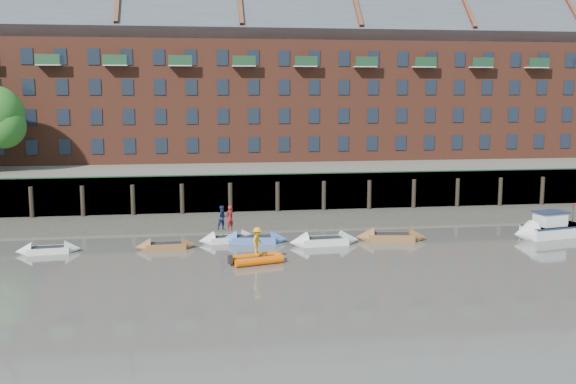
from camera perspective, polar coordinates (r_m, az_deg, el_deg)
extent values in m
plane|color=#56514A|center=(35.96, 0.44, -7.91)|extent=(220.00, 220.00, 0.00)
cube|color=#3D382F|center=(53.34, -2.50, -2.49)|extent=(110.00, 8.00, 0.50)
cube|color=#4C4336|center=(50.02, -2.10, -3.23)|extent=(110.00, 1.60, 0.10)
cube|color=#2D2A26|center=(57.38, -2.95, -0.09)|extent=(110.00, 0.80, 3.20)
cylinder|color=black|center=(57.97, -20.90, -0.86)|extent=(0.36, 0.36, 2.60)
cylinder|color=black|center=(57.22, -16.99, -0.79)|extent=(0.36, 0.36, 2.60)
cylinder|color=black|center=(56.75, -13.00, -0.71)|extent=(0.36, 0.36, 2.60)
cylinder|color=black|center=(56.55, -8.95, -0.62)|extent=(0.36, 0.36, 2.60)
cylinder|color=black|center=(56.64, -4.91, -0.54)|extent=(0.36, 0.36, 2.60)
cylinder|color=black|center=(57.01, -0.89, -0.45)|extent=(0.36, 0.36, 2.60)
cylinder|color=black|center=(57.65, 3.06, -0.36)|extent=(0.36, 0.36, 2.60)
cylinder|color=black|center=(58.57, 6.90, -0.27)|extent=(0.36, 0.36, 2.60)
cylinder|color=black|center=(59.73, 10.60, -0.18)|extent=(0.36, 0.36, 2.60)
cylinder|color=black|center=(61.14, 14.15, -0.10)|extent=(0.36, 0.36, 2.60)
cylinder|color=black|center=(62.77, 17.53, -0.02)|extent=(0.36, 0.36, 2.60)
cylinder|color=black|center=(64.60, 20.73, 0.06)|extent=(0.36, 0.36, 2.60)
cube|color=#264C2D|center=(56.86, -2.94, 1.50)|extent=(110.00, 0.06, 0.10)
cube|color=#5E594D|center=(70.81, -3.98, 1.53)|extent=(110.00, 28.00, 3.20)
cube|color=brown|center=(71.30, -4.11, 7.70)|extent=(80.00, 10.00, 12.00)
cube|color=#42444C|center=(71.57, -4.17, 13.47)|extent=(80.60, 15.56, 15.56)
cube|color=black|center=(67.90, -20.86, 3.58)|extent=(1.10, 0.12, 1.50)
cube|color=black|center=(67.31, -18.36, 3.67)|extent=(1.10, 0.12, 1.50)
cube|color=black|center=(66.86, -15.83, 3.75)|extent=(1.10, 0.12, 1.50)
cube|color=black|center=(66.53, -13.26, 3.82)|extent=(1.10, 0.12, 1.50)
cube|color=black|center=(66.34, -10.67, 3.89)|extent=(1.10, 0.12, 1.50)
cube|color=black|center=(66.28, -8.07, 3.95)|extent=(1.10, 0.12, 1.50)
cube|color=black|center=(66.36, -5.48, 4.00)|extent=(1.10, 0.12, 1.50)
cube|color=black|center=(66.57, -2.89, 4.04)|extent=(1.10, 0.12, 1.50)
cube|color=black|center=(66.92, -0.33, 4.07)|extent=(1.10, 0.12, 1.50)
cube|color=black|center=(67.40, 2.21, 4.10)|extent=(1.10, 0.12, 1.50)
cube|color=black|center=(68.01, 4.70, 4.11)|extent=(1.10, 0.12, 1.50)
cube|color=black|center=(68.75, 7.14, 4.12)|extent=(1.10, 0.12, 1.50)
cube|color=black|center=(69.60, 9.53, 4.13)|extent=(1.10, 0.12, 1.50)
cube|color=black|center=(70.58, 11.86, 4.12)|extent=(1.10, 0.12, 1.50)
cube|color=black|center=(71.66, 14.12, 4.11)|extent=(1.10, 0.12, 1.50)
cube|color=black|center=(72.85, 16.30, 4.09)|extent=(1.10, 0.12, 1.50)
cube|color=black|center=(74.15, 18.42, 4.07)|extent=(1.10, 0.12, 1.50)
cube|color=black|center=(75.54, 20.46, 4.04)|extent=(1.10, 0.12, 1.50)
cube|color=black|center=(77.03, 22.42, 4.01)|extent=(1.10, 0.12, 1.50)
cube|color=black|center=(67.75, -20.98, 5.94)|extent=(1.10, 0.12, 1.50)
cube|color=black|center=(67.16, -18.47, 6.05)|extent=(1.10, 0.12, 1.50)
cube|color=black|center=(66.70, -15.92, 6.14)|extent=(1.10, 0.12, 1.50)
cube|color=black|center=(66.37, -13.34, 6.23)|extent=(1.10, 0.12, 1.50)
cube|color=black|center=(66.18, -10.74, 6.30)|extent=(1.10, 0.12, 1.50)
cube|color=black|center=(66.12, -8.12, 6.36)|extent=(1.10, 0.12, 1.50)
cube|color=black|center=(66.20, -5.51, 6.41)|extent=(1.10, 0.12, 1.50)
cube|color=black|center=(66.42, -2.91, 6.45)|extent=(1.10, 0.12, 1.50)
cube|color=black|center=(66.76, -0.33, 6.47)|extent=(1.10, 0.12, 1.50)
cube|color=black|center=(67.25, 2.22, 6.48)|extent=(1.10, 0.12, 1.50)
cube|color=black|center=(67.86, 4.73, 6.47)|extent=(1.10, 0.12, 1.50)
cube|color=black|center=(68.59, 7.19, 6.46)|extent=(1.10, 0.12, 1.50)
cube|color=black|center=(69.45, 9.59, 6.43)|extent=(1.10, 0.12, 1.50)
cube|color=black|center=(70.43, 11.93, 6.39)|extent=(1.10, 0.12, 1.50)
cube|color=black|center=(71.51, 14.20, 6.35)|extent=(1.10, 0.12, 1.50)
cube|color=black|center=(72.71, 16.40, 6.29)|extent=(1.10, 0.12, 1.50)
cube|color=black|center=(74.01, 18.52, 6.23)|extent=(1.10, 0.12, 1.50)
cube|color=black|center=(75.40, 20.57, 6.16)|extent=(1.10, 0.12, 1.50)
cube|color=black|center=(76.89, 22.54, 6.09)|extent=(1.10, 0.12, 1.50)
cube|color=black|center=(67.71, -21.11, 8.30)|extent=(1.10, 0.12, 1.50)
cube|color=black|center=(67.12, -18.59, 8.43)|extent=(1.10, 0.12, 1.50)
cube|color=black|center=(66.66, -16.02, 8.55)|extent=(1.10, 0.12, 1.50)
cube|color=black|center=(66.33, -13.42, 8.65)|extent=(1.10, 0.12, 1.50)
cube|color=black|center=(66.14, -10.81, 8.73)|extent=(1.10, 0.12, 1.50)
cube|color=black|center=(66.08, -8.18, 8.79)|extent=(1.10, 0.12, 1.50)
cube|color=black|center=(66.16, -5.55, 8.84)|extent=(1.10, 0.12, 1.50)
cube|color=black|center=(66.38, -2.93, 8.86)|extent=(1.10, 0.12, 1.50)
cube|color=black|center=(66.72, -0.33, 8.87)|extent=(1.10, 0.12, 1.50)
cube|color=black|center=(67.21, 2.23, 8.86)|extent=(1.10, 0.12, 1.50)
cube|color=black|center=(67.82, 4.76, 8.84)|extent=(1.10, 0.12, 1.50)
cube|color=black|center=(68.55, 7.23, 8.80)|extent=(1.10, 0.12, 1.50)
cube|color=black|center=(69.41, 9.64, 8.74)|extent=(1.10, 0.12, 1.50)
cube|color=black|center=(70.39, 12.00, 8.67)|extent=(1.10, 0.12, 1.50)
cube|color=black|center=(71.48, 14.28, 8.59)|extent=(1.10, 0.12, 1.50)
cube|color=black|center=(72.67, 16.49, 8.50)|extent=(1.10, 0.12, 1.50)
cube|color=black|center=(73.97, 18.62, 8.40)|extent=(1.10, 0.12, 1.50)
cube|color=black|center=(75.37, 20.68, 8.29)|extent=(1.10, 0.12, 1.50)
cube|color=black|center=(76.86, 22.66, 8.18)|extent=(1.10, 0.12, 1.50)
cube|color=black|center=(67.79, -21.24, 10.67)|extent=(1.10, 0.12, 1.50)
cube|color=black|center=(67.20, -18.70, 10.82)|extent=(1.10, 0.12, 1.50)
cube|color=black|center=(66.74, -16.12, 10.95)|extent=(1.10, 0.12, 1.50)
cube|color=black|center=(66.41, -13.51, 11.06)|extent=(1.10, 0.12, 1.50)
cube|color=black|center=(66.22, -10.87, 11.15)|extent=(1.10, 0.12, 1.50)
cube|color=black|center=(66.16, -8.23, 11.22)|extent=(1.10, 0.12, 1.50)
cube|color=black|center=(66.24, -5.58, 11.26)|extent=(1.10, 0.12, 1.50)
cube|color=black|center=(66.45, -2.95, 11.28)|extent=(1.10, 0.12, 1.50)
cube|color=black|center=(66.80, -0.33, 11.27)|extent=(1.10, 0.12, 1.50)
cube|color=black|center=(67.28, 2.25, 11.25)|extent=(1.10, 0.12, 1.50)
cube|color=black|center=(67.89, 4.79, 11.20)|extent=(1.10, 0.12, 1.50)
cube|color=black|center=(68.63, 7.27, 11.13)|extent=(1.10, 0.12, 1.50)
cube|color=black|center=(69.49, 9.70, 11.05)|extent=(1.10, 0.12, 1.50)
cube|color=black|center=(70.46, 12.07, 10.95)|extent=(1.10, 0.12, 1.50)
cube|color=black|center=(71.55, 14.36, 10.83)|extent=(1.10, 0.12, 1.50)
cube|color=black|center=(72.74, 16.58, 10.70)|extent=(1.10, 0.12, 1.50)
cube|color=black|center=(74.04, 18.73, 10.56)|extent=(1.10, 0.12, 1.50)
cube|color=black|center=(75.44, 20.79, 10.41)|extent=(1.10, 0.12, 1.50)
cube|color=black|center=(76.92, 22.78, 10.26)|extent=(1.10, 0.12, 1.50)
cube|color=silver|center=(45.51, -19.62, -4.65)|extent=(2.65, 1.41, 0.40)
cone|color=silver|center=(45.40, -17.75, -4.59)|extent=(1.11, 1.25, 1.15)
cone|color=silver|center=(45.68, -21.48, -4.70)|extent=(1.11, 1.25, 1.15)
cube|color=black|center=(45.48, -19.63, -4.43)|extent=(2.20, 1.08, 0.06)
cube|color=brown|center=(44.71, -10.29, -4.52)|extent=(2.61, 1.31, 0.40)
cone|color=brown|center=(44.77, -8.39, -4.45)|extent=(1.06, 1.21, 1.15)
cone|color=brown|center=(44.69, -12.19, -4.58)|extent=(1.06, 1.21, 1.15)
cube|color=black|center=(44.67, -10.29, -4.29)|extent=(2.17, 1.00, 0.06)
cube|color=silver|center=(46.17, -5.06, -3.99)|extent=(2.82, 1.65, 0.41)
cone|color=silver|center=(46.55, -3.21, -3.86)|extent=(1.23, 1.36, 1.19)
cone|color=silver|center=(45.84, -6.93, -4.11)|extent=(1.23, 1.36, 1.19)
cube|color=black|center=(46.13, -5.06, -3.76)|extent=(2.33, 1.28, 0.06)
cube|color=#4567AE|center=(45.83, -2.91, -4.03)|extent=(3.04, 1.59, 0.46)
cone|color=#4567AE|center=(45.86, -0.77, -4.01)|extent=(1.26, 1.42, 1.32)
cone|color=#4567AE|center=(45.87, -5.05, -4.04)|extent=(1.26, 1.42, 1.32)
cube|color=black|center=(45.79, -2.91, -3.77)|extent=(2.53, 1.22, 0.06)
cube|color=silver|center=(45.29, 3.09, -4.17)|extent=(3.16, 1.61, 0.48)
cone|color=silver|center=(45.79, 5.25, -4.05)|extent=(1.29, 1.47, 1.38)
cone|color=silver|center=(44.85, 0.88, -4.28)|extent=(1.29, 1.47, 1.38)
cube|color=black|center=(45.24, 3.09, -3.90)|extent=(2.63, 1.23, 0.06)
cube|color=brown|center=(46.96, 8.71, -3.79)|extent=(3.30, 1.87, 0.49)
cone|color=brown|center=(47.26, 10.90, -3.77)|extent=(1.41, 1.58, 1.41)
cone|color=brown|center=(46.74, 6.49, -3.81)|extent=(1.41, 1.58, 1.41)
cube|color=black|center=(46.92, 8.71, -3.52)|extent=(2.73, 1.44, 0.06)
cylinder|color=#E45102|center=(40.94, -2.97, -5.53)|extent=(2.98, 1.26, 0.49)
cylinder|color=#E45102|center=(40.01, -2.44, -5.86)|extent=(2.98, 1.26, 0.49)
sphere|color=#E45102|center=(41.01, -0.77, -5.49)|extent=(0.56, 0.56, 0.56)
cube|color=black|center=(40.47, -2.71, -5.69)|extent=(2.60, 1.47, 0.17)
cube|color=silver|center=(51.22, 21.57, -3.08)|extent=(4.80, 2.77, 0.83)
cone|color=silver|center=(49.49, 19.30, -3.35)|extent=(1.90, 2.13, 1.83)
cube|color=#19233F|center=(51.15, 21.59, -2.69)|extent=(4.81, 2.81, 0.12)
cube|color=silver|center=(50.82, 21.32, -2.15)|extent=(2.18, 1.76, 0.92)
cube|color=#19233F|center=(50.73, 21.35, -1.59)|extent=(2.49, 2.00, 0.09)
imported|color=maroon|center=(45.93, -4.97, -2.20)|extent=(0.74, 0.71, 1.71)
imported|color=#19233F|center=(46.04, -5.55, -2.20)|extent=(0.97, 0.85, 1.69)
imported|color=orange|center=(40.23, -2.60, -4.15)|extent=(1.01, 1.23, 1.66)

